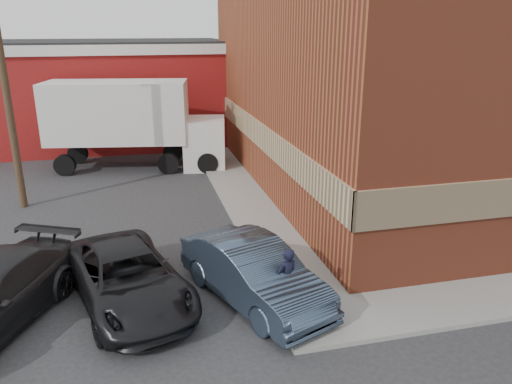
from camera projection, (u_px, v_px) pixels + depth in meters
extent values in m
plane|color=#28282B|center=(291.00, 306.00, 11.93)|extent=(90.00, 90.00, 0.00)
cube|color=brown|center=(422.00, 73.00, 20.72)|extent=(14.00, 18.00, 9.00)
cube|color=tan|center=(258.00, 134.00, 19.81)|extent=(0.08, 18.16, 1.00)
cube|color=gray|center=(238.00, 189.00, 20.33)|extent=(1.80, 18.00, 0.12)
cube|color=maroon|center=(83.00, 98.00, 28.17)|extent=(16.00, 8.00, 5.00)
cube|color=silver|center=(77.00, 47.00, 27.29)|extent=(16.30, 8.30, 0.50)
cube|color=black|center=(77.00, 41.00, 27.20)|extent=(16.00, 8.00, 0.10)
cylinder|color=#4D3B26|center=(5.00, 83.00, 17.07)|extent=(0.26, 0.26, 9.00)
imported|color=black|center=(287.00, 279.00, 11.37)|extent=(0.65, 0.55, 1.53)
imported|color=#324154|center=(254.00, 273.00, 11.97)|extent=(3.17, 4.83, 1.50)
imported|color=black|center=(128.00, 278.00, 11.87)|extent=(3.49, 5.30, 1.35)
cube|color=white|center=(117.00, 112.00, 22.62)|extent=(6.60, 3.59, 2.71)
cube|color=#1D6E21|center=(112.00, 126.00, 21.56)|extent=(5.95, 1.12, 0.83)
cube|color=white|center=(208.00, 143.00, 23.34)|extent=(2.26, 2.59, 2.29)
cylinder|color=black|center=(65.00, 165.00, 22.20)|extent=(0.98, 0.48, 0.94)
cylinder|color=black|center=(78.00, 154.00, 24.17)|extent=(0.98, 0.48, 0.94)
cylinder|color=black|center=(168.00, 164.00, 22.46)|extent=(0.98, 0.48, 0.94)
cylinder|color=black|center=(173.00, 152.00, 24.44)|extent=(0.98, 0.48, 0.94)
cylinder|color=black|center=(208.00, 163.00, 22.57)|extent=(0.98, 0.48, 0.94)
cylinder|color=black|center=(209.00, 152.00, 24.54)|extent=(0.98, 0.48, 0.94)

